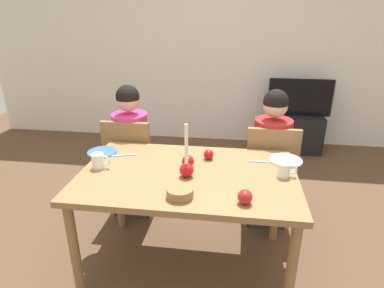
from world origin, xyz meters
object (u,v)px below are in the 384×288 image
chair_left (131,161)px  person_right_child (270,161)px  apple_by_right_mug (209,154)px  plate_right (286,160)px  mug_left (98,161)px  apple_by_left_plate (245,197)px  tv (300,97)px  person_left_child (132,153)px  mug_right (284,170)px  dining_table (188,184)px  chair_right (270,169)px  candle_centerpiece (187,167)px  tv_stand (295,133)px  bowl_walnuts (179,192)px  plate_left (102,152)px  apple_near_candle (188,161)px

chair_left → person_right_child: 1.18m
person_right_child → apple_by_right_mug: 0.66m
plate_right → mug_left: (-1.25, -0.28, 0.04)m
apple_by_left_plate → tv: bearing=74.6°
person_left_child → apple_by_right_mug: (0.70, -0.41, 0.22)m
mug_right → dining_table: bearing=-176.9°
chair_left → tv: (1.67, 1.69, 0.20)m
chair_right → mug_right: size_ratio=7.26×
person_right_child → apple_by_right_mug: (-0.48, -0.41, 0.22)m
dining_table → mug_right: mug_right is taller
chair_right → candle_centerpiece: candle_centerpiece is taller
tv_stand → tv: 0.47m
chair_right → person_right_child: 0.07m
chair_left → tv: tv is taller
dining_table → bowl_walnuts: 0.32m
tv_stand → tv: (0.00, 0.00, 0.47)m
dining_table → mug_left: (-0.60, -0.01, 0.13)m
apple_by_right_mug → tv: bearing=65.0°
chair_right → tv_stand: 1.78m
dining_table → plate_left: (-0.67, 0.23, 0.09)m
chair_right → tv: (0.49, 1.69, 0.20)m
plate_left → apple_by_right_mug: 0.79m
tv_stand → mug_left: size_ratio=5.02×
person_left_child → tv: 2.36m
chair_left → tv: size_ratio=1.14×
mug_left → apple_by_right_mug: mug_left is taller
person_right_child → plate_right: (0.06, -0.37, 0.19)m
tv → plate_right: size_ratio=3.46×
dining_table → person_right_child: person_right_child is taller
bowl_walnuts → person_left_child: bearing=122.0°
tv_stand → plate_right: (-0.43, -2.03, 0.52)m
chair_left → apple_by_right_mug: (0.70, -0.38, 0.27)m
mug_left → mug_right: bearing=1.9°
dining_table → apple_by_left_plate: 0.50m
mug_left → apple_by_left_plate: (0.96, -0.31, -0.01)m
person_right_child → apple_near_candle: bearing=-137.3°
plate_left → person_right_child: bearing=18.0°
chair_right → plate_right: 0.42m
dining_table → tv_stand: bearing=64.8°
dining_table → apple_by_right_mug: (0.11, 0.23, 0.12)m
mug_left → mug_right: 1.21m
plate_left → apple_by_right_mug: bearing=-0.1°
chair_right → apple_by_right_mug: size_ratio=12.76×
apple_by_left_plate → mug_left: bearing=162.1°
mug_right → candle_centerpiece: bearing=-171.8°
plate_right → bowl_walnuts: bearing=-139.2°
person_right_child → plate_left: 1.34m
plate_right → apple_near_candle: size_ratio=2.79×
chair_left → person_right_child: size_ratio=0.77×
chair_right → plate_right: (0.06, -0.34, 0.24)m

